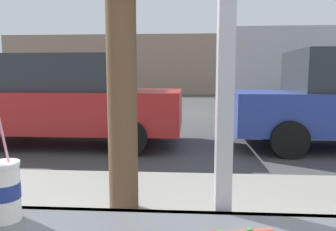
# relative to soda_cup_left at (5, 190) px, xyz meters

# --- Properties ---
(ground_plane) EXTENTS (60.00, 60.00, 0.00)m
(ground_plane) POSITION_rel_soda_cup_left_xyz_m (0.65, 8.06, -1.06)
(ground_plane) COLOR #424244
(building_facade_far) EXTENTS (28.00, 1.20, 4.33)m
(building_facade_far) POSITION_rel_soda_cup_left_xyz_m (0.65, 22.88, 1.11)
(building_facade_far) COLOR gray
(building_facade_far) RESTS_ON ground
(soda_cup_left) EXTENTS (0.09, 0.09, 0.33)m
(soda_cup_left) POSITION_rel_soda_cup_left_xyz_m (0.00, 0.00, 0.00)
(soda_cup_left) COLOR white
(soda_cup_left) RESTS_ON window_counter
(parked_car_red) EXTENTS (4.56, 2.08, 1.78)m
(parked_car_red) POSITION_rel_soda_cup_left_xyz_m (-1.90, 5.38, -0.16)
(parked_car_red) COLOR red
(parked_car_red) RESTS_ON ground
(box_truck) EXTENTS (6.57, 2.44, 2.93)m
(box_truck) POSITION_rel_soda_cup_left_xyz_m (4.97, 10.63, 0.54)
(box_truck) COLOR beige
(box_truck) RESTS_ON ground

